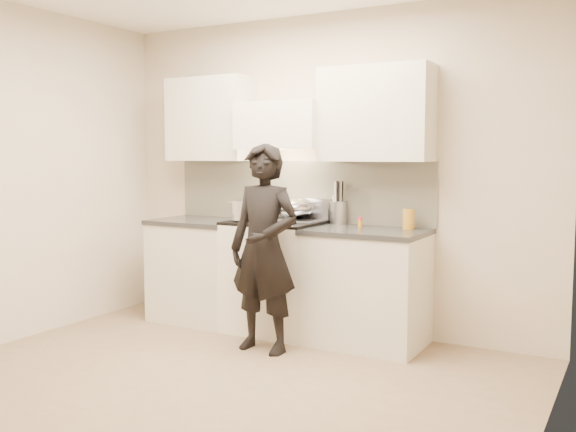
{
  "coord_description": "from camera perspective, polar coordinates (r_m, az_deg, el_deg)",
  "views": [
    {
      "loc": [
        2.41,
        -3.25,
        1.5
      ],
      "look_at": [
        0.03,
        1.05,
        1.03
      ],
      "focal_mm": 40.0,
      "sensor_mm": 36.0,
      "label": 1
    }
  ],
  "objects": [
    {
      "name": "counter_left",
      "position": [
        5.92,
        -7.67,
        -4.72
      ],
      "size": [
        0.82,
        0.67,
        0.92
      ],
      "color": "beige",
      "rests_on": "ground"
    },
    {
      "name": "stove",
      "position": [
        5.5,
        -1.11,
        -5.32
      ],
      "size": [
        0.76,
        0.65,
        0.96
      ],
      "color": "#EEE5D0",
      "rests_on": "ground"
    },
    {
      "name": "utensil_crock",
      "position": [
        5.41,
        4.51,
        0.46
      ],
      "size": [
        0.14,
        0.14,
        0.36
      ],
      "color": "#A5A5AE",
      "rests_on": "counter_right"
    },
    {
      "name": "oil_glass",
      "position": [
        5.12,
        10.68,
        -0.27
      ],
      "size": [
        0.09,
        0.09,
        0.16
      ],
      "color": "#B98121",
      "rests_on": "counter_right"
    },
    {
      "name": "room_shell",
      "position": [
        4.38,
        -5.34,
        6.69
      ],
      "size": [
        4.04,
        3.54,
        2.7
      ],
      "color": "beige",
      "rests_on": "ground"
    },
    {
      "name": "spice_jar",
      "position": [
        5.22,
        6.44,
        -0.53
      ],
      "size": [
        0.04,
        0.04,
        0.08
      ],
      "color": "#C5790E",
      "rests_on": "counter_right"
    },
    {
      "name": "person",
      "position": [
        4.88,
        -2.14,
        -2.9
      ],
      "size": [
        0.59,
        0.4,
        1.59
      ],
      "primitive_type": "imported",
      "rotation": [
        0.0,
        0.0,
        -0.04
      ],
      "color": "black",
      "rests_on": "ground"
    },
    {
      "name": "counter_right",
      "position": [
        5.14,
        6.97,
        -6.27
      ],
      "size": [
        0.92,
        0.67,
        0.92
      ],
      "color": "beige",
      "rests_on": "ground"
    },
    {
      "name": "stock_pot",
      "position": [
        5.4,
        -3.73,
        0.54
      ],
      "size": [
        0.35,
        0.26,
        0.16
      ],
      "color": "silver",
      "rests_on": "stove"
    },
    {
      "name": "wok",
      "position": [
        5.49,
        0.63,
        0.77
      ],
      "size": [
        0.35,
        0.44,
        0.28
      ],
      "color": "silver",
      "rests_on": "stove"
    },
    {
      "name": "ground_plane",
      "position": [
        4.31,
        -7.38,
        -14.96
      ],
      "size": [
        4.0,
        4.0,
        0.0
      ],
      "primitive_type": "plane",
      "color": "#866E55"
    }
  ]
}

